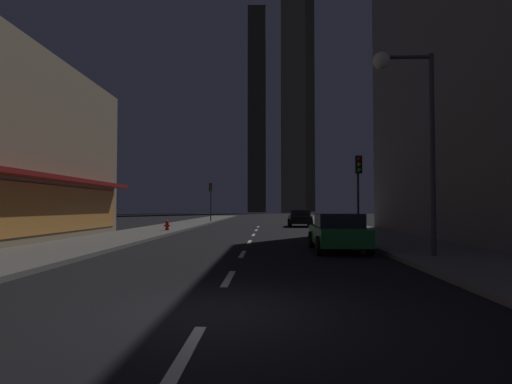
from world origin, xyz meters
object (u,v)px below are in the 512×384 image
Objects in this scene: traffic_light_near_right at (358,178)px; street_lamp_right at (406,103)px; car_parked_near at (338,232)px; traffic_light_far_left at (211,193)px; car_parked_far at (300,218)px; fire_hydrant_far_left at (167,226)px.

street_lamp_right is at bearing -90.86° from traffic_light_near_right.
car_parked_near is at bearing -109.62° from traffic_light_near_right.
car_parked_near is 31.52m from traffic_light_far_left.
street_lamp_right is (1.78, -23.24, 4.33)m from car_parked_far.
car_parked_near is 15.24m from fire_hydrant_far_left.
traffic_light_near_right is 1.00× the size of traffic_light_far_left.
fire_hydrant_far_left is at bearing 128.56° from car_parked_near.
car_parked_far is at bearing 97.10° from traffic_light_near_right.
car_parked_near is 1.00× the size of car_parked_far.
traffic_light_near_right is 0.64× the size of street_lamp_right.
car_parked_near is 20.59m from car_parked_far.
car_parked_near is 1.01× the size of traffic_light_near_right.
street_lamp_right reaches higher than car_parked_far.
street_lamp_right is at bearing -52.26° from fire_hydrant_far_left.
car_parked_near is 6.17m from traffic_light_near_right.
fire_hydrant_far_left is (-9.50, -8.67, -0.29)m from car_parked_far.
car_parked_near is at bearing 123.82° from street_lamp_right.
traffic_light_far_left reaches higher than car_parked_far.
fire_hydrant_far_left is 13.45m from traffic_light_near_right.
traffic_light_far_left reaches higher than fire_hydrant_far_left.
car_parked_far reaches higher than fire_hydrant_far_left.
street_lamp_right is (10.88, -32.73, 1.87)m from traffic_light_far_left.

